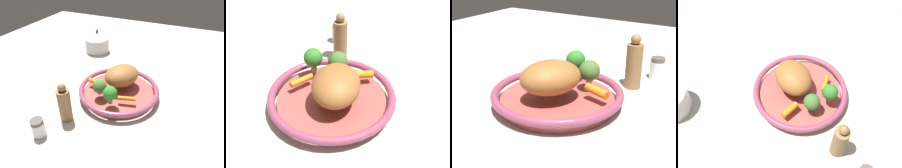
# 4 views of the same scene
# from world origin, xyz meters

# --- Properties ---
(ground_plane) EXTENTS (1.98, 1.98, 0.00)m
(ground_plane) POSITION_xyz_m (0.00, 0.00, 0.00)
(ground_plane) COLOR #B7B2A8
(serving_bowl) EXTENTS (0.32, 0.32, 0.04)m
(serving_bowl) POSITION_xyz_m (0.00, 0.00, 0.02)
(serving_bowl) COLOR #A84C47
(serving_bowl) RESTS_ON ground_plane
(roast_chicken_piece) EXTENTS (0.19, 0.17, 0.08)m
(roast_chicken_piece) POSITION_xyz_m (0.03, 0.00, 0.08)
(roast_chicken_piece) COLOR #985D2C
(roast_chicken_piece) RESTS_ON serving_bowl
(baby_carrot_right) EXTENTS (0.03, 0.06, 0.02)m
(baby_carrot_right) POSITION_xyz_m (-0.02, 0.10, 0.05)
(baby_carrot_right) COLOR orange
(baby_carrot_right) RESTS_ON serving_bowl
(baby_carrot_left) EXTENTS (0.03, 0.07, 0.02)m
(baby_carrot_left) POSITION_xyz_m (-0.06, -0.06, 0.05)
(baby_carrot_left) COLOR orange
(baby_carrot_left) RESTS_ON serving_bowl
(broccoli_floret_mid) EXTENTS (0.05, 0.05, 0.06)m
(broccoli_floret_mid) POSITION_xyz_m (-0.07, 0.05, 0.08)
(broccoli_floret_mid) COLOR tan
(broccoli_floret_mid) RESTS_ON serving_bowl
(broccoli_floret_edge) EXTENTS (0.05, 0.05, 0.07)m
(broccoli_floret_edge) POSITION_xyz_m (-0.10, -0.01, 0.08)
(broccoli_floret_edge) COLOR #95AC66
(broccoli_floret_edge) RESTS_ON serving_bowl
(pepper_mill) EXTENTS (0.04, 0.04, 0.15)m
(pepper_mill) POSITION_xyz_m (-0.20, 0.12, 0.07)
(pepper_mill) COLOR olive
(pepper_mill) RESTS_ON ground_plane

